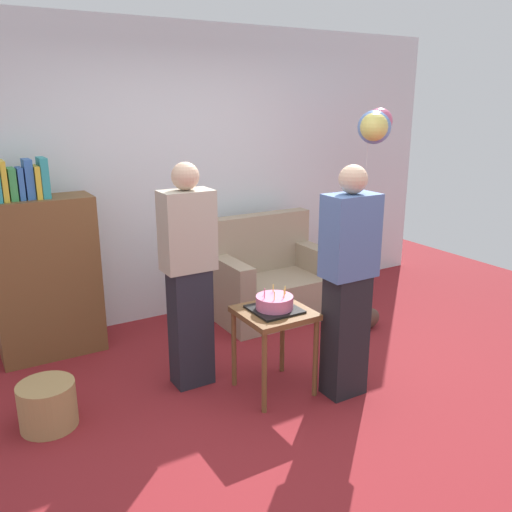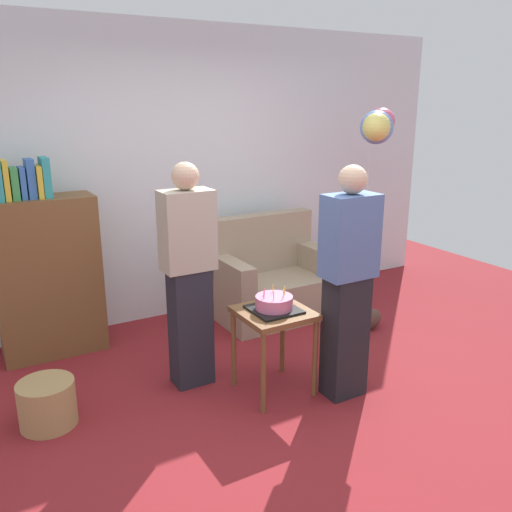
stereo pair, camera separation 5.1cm
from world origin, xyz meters
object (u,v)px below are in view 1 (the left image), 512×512
at_px(person_blowing_candles, 189,276).
at_px(balloon_bunch, 375,127).
at_px(person_holding_cake, 348,283).
at_px(bookshelf, 45,274).
at_px(side_table, 274,323).
at_px(wicker_basket, 48,405).
at_px(birthday_cake, 274,304).
at_px(handbag, 367,319).
at_px(couch, 270,281).

xyz_separation_m(person_blowing_candles, balloon_bunch, (2.15, 0.52, 0.95)).
bearing_deg(person_blowing_candles, person_holding_cake, -29.71).
relative_size(bookshelf, person_blowing_candles, 0.98).
bearing_deg(person_blowing_candles, side_table, -32.95).
xyz_separation_m(side_table, wicker_basket, (-1.48, 0.36, -0.37)).
distance_m(birthday_cake, person_blowing_candles, 0.63).
height_order(person_blowing_candles, wicker_basket, person_blowing_candles).
bearing_deg(birthday_cake, handbag, 19.88).
height_order(handbag, balloon_bunch, balloon_bunch).
bearing_deg(couch, birthday_cake, -120.93).
height_order(person_holding_cake, balloon_bunch, balloon_bunch).
bearing_deg(side_table, birthday_cake, -16.10).
height_order(couch, person_blowing_candles, person_blowing_candles).
xyz_separation_m(wicker_basket, handbag, (2.80, 0.11, -0.05)).
bearing_deg(handbag, balloon_bunch, 50.03).
distance_m(side_table, person_blowing_candles, 0.69).
bearing_deg(handbag, person_holding_cake, -140.11).
distance_m(bookshelf, person_holding_cake, 2.40).
xyz_separation_m(couch, wicker_basket, (-2.22, -0.87, -0.19)).
distance_m(side_table, wicker_basket, 1.57).
bearing_deg(balloon_bunch, birthday_cake, -151.33).
bearing_deg(side_table, person_blowing_candles, 138.30).
relative_size(side_table, person_blowing_candles, 0.38).
bearing_deg(person_holding_cake, side_table, -45.18).
bearing_deg(bookshelf, handbag, -20.71).
relative_size(birthday_cake, person_blowing_candles, 0.20).
height_order(side_table, person_holding_cake, person_holding_cake).
bearing_deg(bookshelf, couch, -6.10).
bearing_deg(couch, person_holding_cake, -102.26).
bearing_deg(person_holding_cake, person_blowing_candles, -49.16).
xyz_separation_m(person_blowing_candles, handbag, (1.77, 0.07, -0.73)).
distance_m(couch, bookshelf, 2.03).
distance_m(side_table, handbag, 1.46).
relative_size(person_blowing_candles, handbag, 5.82).
bearing_deg(bookshelf, side_table, -49.15).
bearing_deg(birthday_cake, couch, 59.07).
bearing_deg(side_table, bookshelf, 130.85).
xyz_separation_m(person_holding_cake, balloon_bunch, (1.28, 1.21, 0.95)).
xyz_separation_m(birthday_cake, person_holding_cake, (0.41, -0.28, 0.16)).
relative_size(birthday_cake, handbag, 1.14).
height_order(wicker_basket, balloon_bunch, balloon_bunch).
relative_size(person_blowing_candles, person_holding_cake, 1.00).
bearing_deg(side_table, couch, 59.07).
relative_size(wicker_basket, handbag, 1.29).
height_order(bookshelf, wicker_basket, bookshelf).
height_order(bookshelf, person_holding_cake, person_holding_cake).
xyz_separation_m(birthday_cake, balloon_bunch, (1.69, 0.92, 1.11)).
distance_m(couch, balloon_bunch, 1.76).
bearing_deg(couch, person_blowing_candles, -145.39).
bearing_deg(person_blowing_candles, birthday_cake, -32.95).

